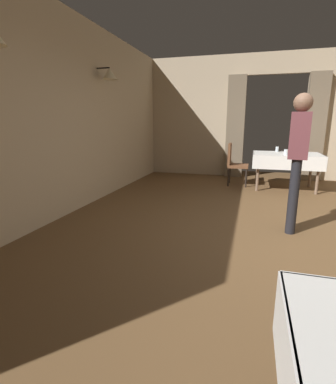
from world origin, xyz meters
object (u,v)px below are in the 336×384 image
(glass_mid_a, at_px, (286,152))
(glass_mid_c, at_px, (277,149))
(person_waiter_by_doorway, at_px, (298,152))
(glass_mid_b, at_px, (301,151))
(chair_mid_left, at_px, (235,162))
(dining_table_mid, at_px, (286,158))

(glass_mid_a, xyz_separation_m, glass_mid_c, (-0.12, 0.64, -0.00))
(person_waiter_by_doorway, bearing_deg, glass_mid_a, 87.59)
(glass_mid_b, bearing_deg, glass_mid_c, 165.51)
(chair_mid_left, bearing_deg, glass_mid_b, 3.76)
(glass_mid_b, distance_m, glass_mid_c, 0.48)
(glass_mid_a, xyz_separation_m, person_waiter_by_doorway, (-0.10, -2.29, 0.22))
(dining_table_mid, distance_m, glass_mid_c, 0.38)
(glass_mid_a, bearing_deg, chair_mid_left, 156.78)
(glass_mid_a, height_order, glass_mid_b, glass_mid_a)
(glass_mid_c, bearing_deg, dining_table_mid, -59.78)
(glass_mid_b, xyz_separation_m, glass_mid_c, (-0.46, 0.12, 0.01))
(dining_table_mid, height_order, glass_mid_a, glass_mid_a)
(person_waiter_by_doorway, bearing_deg, glass_mid_b, 81.06)
(chair_mid_left, distance_m, glass_mid_c, 0.95)
(dining_table_mid, relative_size, glass_mid_b, 13.43)
(glass_mid_b, relative_size, glass_mid_c, 0.88)
(glass_mid_b, bearing_deg, glass_mid_a, -123.62)
(dining_table_mid, bearing_deg, glass_mid_b, 32.33)
(glass_mid_b, height_order, person_waiter_by_doorway, person_waiter_by_doorway)
(dining_table_mid, height_order, glass_mid_b, glass_mid_b)
(chair_mid_left, bearing_deg, glass_mid_c, 13.25)
(glass_mid_a, bearing_deg, glass_mid_b, 56.38)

